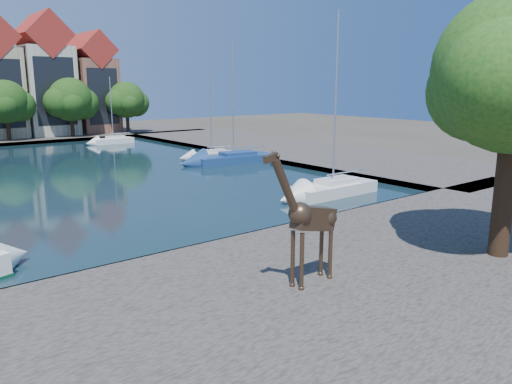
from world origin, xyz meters
TOP-DOWN VIEW (x-y plane):
  - ground at (0.00, 0.00)m, footprint 160.00×160.00m
  - water_basin at (0.00, 24.00)m, footprint 38.00×50.00m
  - near_quay at (0.00, -7.00)m, footprint 50.00×14.00m
  - right_quay at (25.00, 24.00)m, footprint 14.00×52.00m
  - townhouse_east_mid at (8.50, 55.99)m, footprint 6.43×9.18m
  - townhouse_east_end at (15.00, 55.99)m, footprint 5.44×9.18m
  - far_tree_mid_east at (2.10, 50.49)m, footprint 7.02×5.40m
  - far_tree_east at (10.11, 50.49)m, footprint 7.54×5.80m
  - far_tree_far_east at (18.09, 50.49)m, footprint 6.76×5.20m
  - giraffe_statue at (-0.89, -6.31)m, footprint 3.40×0.70m
  - sailboat_right_a at (12.00, 4.49)m, footprint 6.64×2.35m
  - sailboat_right_b at (15.00, 20.11)m, footprint 7.84×3.81m
  - sailboat_right_c at (15.00, 23.92)m, footprint 5.01×2.58m
  - sailboat_right_d at (12.42, 42.65)m, footprint 5.01×1.88m

SIDE VIEW (x-z plane):
  - ground at x=0.00m, z-range 0.00..0.00m
  - water_basin at x=0.00m, z-range 0.00..0.08m
  - near_quay at x=0.00m, z-range 0.00..0.50m
  - right_quay at x=25.00m, z-range 0.00..0.50m
  - sailboat_right_c at x=15.00m, z-range -3.94..5.09m
  - sailboat_right_d at x=12.42m, z-range -3.55..4.75m
  - sailboat_right_b at x=15.00m, z-range -4.94..6.24m
  - sailboat_right_a at x=12.00m, z-range -5.29..6.66m
  - giraffe_statue at x=-0.89m, z-range 0.46..5.31m
  - far_tree_far_east at x=18.09m, z-range 1.40..8.76m
  - far_tree_mid_east at x=2.10m, z-range 1.37..8.89m
  - far_tree_east at x=10.11m, z-range 1.32..9.16m
  - townhouse_east_end at x=15.00m, z-range -0.11..14.32m
  - townhouse_east_mid at x=8.50m, z-range -0.22..16.43m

